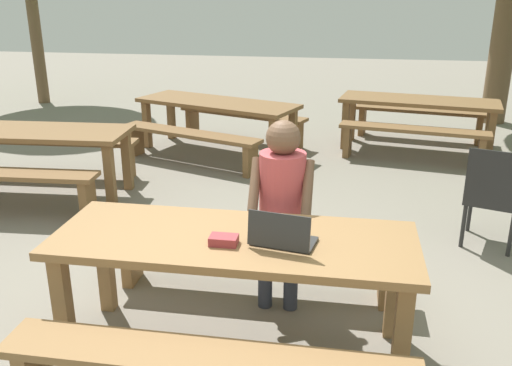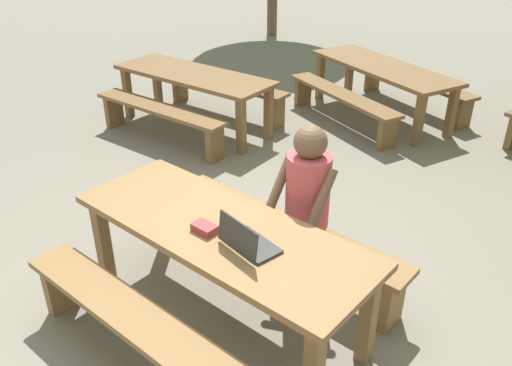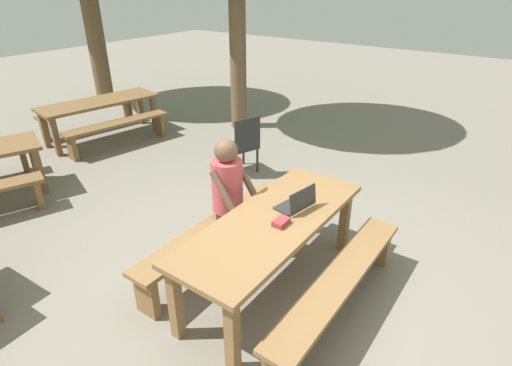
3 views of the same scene
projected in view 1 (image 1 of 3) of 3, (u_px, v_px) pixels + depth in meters
ground_plane at (235, 347)px, 3.51m from camera, size 30.00×30.00×0.00m
picnic_table_front at (234, 253)px, 3.29m from camera, size 2.14×0.79×0.77m
bench_far at (254, 249)px, 4.04m from camera, size 2.09×0.30×0.46m
laptop at (282, 237)px, 3.12m from camera, size 0.39×0.29×0.22m
small_pouch at (224, 240)px, 3.15m from camera, size 0.16×0.10×0.05m
person_seated at (282, 197)px, 3.83m from camera, size 0.43×0.42×1.31m
plastic_chair at (493, 196)px, 4.71m from camera, size 0.56×0.56×0.90m
picnic_table_mid at (418, 107)px, 7.53m from camera, size 2.16×1.07×0.71m
bench_mid_south at (413, 136)px, 7.08m from camera, size 1.89×0.62×0.45m
bench_mid_north at (420, 116)px, 8.15m from camera, size 1.89×0.62×0.45m
picnic_table_rear at (217, 108)px, 7.42m from camera, size 2.31×1.45×0.70m
bench_rear_south at (189, 139)px, 6.98m from camera, size 1.95×0.95×0.43m
bench_rear_north at (242, 119)px, 8.05m from camera, size 1.95×0.95×0.43m
picnic_table_distant at (27, 139)px, 5.89m from camera, size 2.20×0.86×0.72m
bench_distant_south at (0, 182)px, 5.41m from camera, size 1.96×0.41×0.46m
bench_distant_north at (56, 148)px, 6.55m from camera, size 1.96×0.41×0.46m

